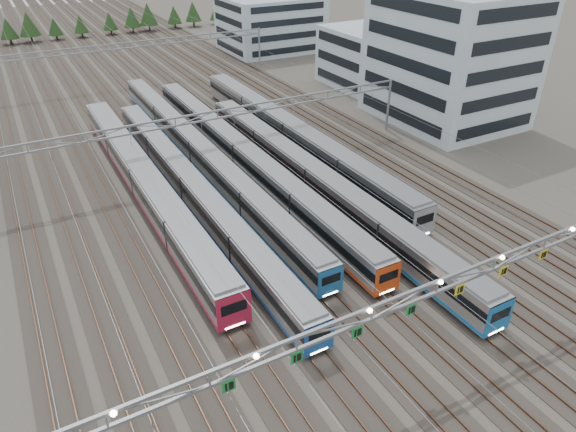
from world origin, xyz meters
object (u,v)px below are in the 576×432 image
train_b (192,188)px  depot_bldg_mid (368,57)px  depot_bldg_south (450,58)px  gantry_far (130,50)px  train_e (315,180)px  train_d (242,155)px  gantry_mid (218,121)px  depot_bldg_north (270,24)px  train_f (292,134)px  train_a (144,181)px  gantry_near (437,291)px  train_c (199,151)px

train_b → depot_bldg_mid: (46.59, 29.10, 3.41)m
depot_bldg_south → depot_bldg_mid: depot_bldg_south is taller
depot_bldg_south → gantry_far: bearing=130.9°
train_e → depot_bldg_south: size_ratio=2.53×
depot_bldg_mid → train_d: bearing=-147.9°
gantry_mid → depot_bldg_north: size_ratio=2.56×
train_f → depot_bldg_mid: depot_bldg_mid is taller
train_f → train_e: bearing=-108.3°
train_a → depot_bldg_mid: bearing=26.2°
train_b → gantry_far: size_ratio=1.00×
train_a → train_d: bearing=7.0°
train_b → depot_bldg_north: depot_bldg_north is taller
gantry_near → depot_bldg_north: size_ratio=2.56×
depot_bldg_mid → depot_bldg_north: size_ratio=0.73×
depot_bldg_south → train_b: bearing=-170.8°
train_e → depot_bldg_north: (30.19, 70.06, 4.09)m
gantry_far → depot_bldg_south: 59.96m
gantry_mid → gantry_far: bearing=90.0°
depot_bldg_north → train_e: bearing=-113.3°
train_e → depot_bldg_mid: (33.09, 34.49, 3.27)m
train_a → gantry_mid: 12.58m
gantry_far → train_a: bearing=-103.0°
train_c → depot_bldg_north: bearing=54.5°
train_d → gantry_mid: 5.35m
train_a → train_b: size_ratio=0.94×
train_f → depot_bldg_mid: (28.59, 20.87, 3.11)m
depot_bldg_north → depot_bldg_mid: bearing=-85.3°
gantry_mid → train_f: bearing=2.6°
train_d → depot_bldg_north: depot_bldg_north is taller
train_c → gantry_mid: gantry_mid is taller
gantry_near → depot_bldg_mid: (39.89, 61.50, -1.72)m
train_a → train_e: train_a is taller
gantry_far → depot_bldg_mid: (39.84, -23.62, -1.02)m
train_c → depot_bldg_south: size_ratio=2.96×
train_b → gantry_mid: 11.17m
train_c → depot_bldg_north: 67.58m
train_d → gantry_far: size_ratio=1.08×
gantry_near → train_b: bearing=101.7°
train_c → train_e: size_ratio=1.17×
train_e → gantry_near: size_ratio=0.99×
train_a → train_d: (13.50, 1.65, -0.19)m
train_a → gantry_near: gantry_near is taller
train_d → train_e: train_e is taller
train_a → train_b: 5.97m
train_e → depot_bldg_mid: size_ratio=3.48×
train_d → train_f: 9.39m
train_a → depot_bldg_south: size_ratio=2.40×
train_e → gantry_mid: (-6.75, 13.11, 4.29)m
train_b → depot_bldg_south: 47.19m
train_f → gantry_mid: 12.00m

